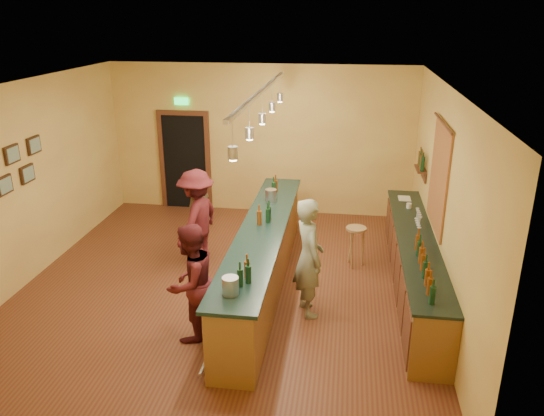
# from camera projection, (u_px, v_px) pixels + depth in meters

# --- Properties ---
(floor) EXTENTS (7.00, 7.00, 0.00)m
(floor) POSITION_uv_depth(u_px,v_px,m) (227.00, 284.00, 8.67)
(floor) COLOR #5D291A
(floor) RESTS_ON ground
(ceiling) EXTENTS (6.50, 7.00, 0.02)m
(ceiling) POSITION_uv_depth(u_px,v_px,m) (220.00, 86.00, 7.55)
(ceiling) COLOR silver
(ceiling) RESTS_ON wall_back
(wall_back) EXTENTS (6.50, 0.02, 3.20)m
(wall_back) POSITION_uv_depth(u_px,v_px,m) (261.00, 140.00, 11.36)
(wall_back) COLOR tan
(wall_back) RESTS_ON floor
(wall_front) EXTENTS (6.50, 0.02, 3.20)m
(wall_front) POSITION_uv_depth(u_px,v_px,m) (137.00, 313.00, 4.87)
(wall_front) COLOR tan
(wall_front) RESTS_ON floor
(wall_left) EXTENTS (0.02, 7.00, 3.20)m
(wall_left) POSITION_uv_depth(u_px,v_px,m) (27.00, 183.00, 8.55)
(wall_left) COLOR tan
(wall_left) RESTS_ON floor
(wall_right) EXTENTS (0.02, 7.00, 3.20)m
(wall_right) POSITION_uv_depth(u_px,v_px,m) (443.00, 202.00, 7.68)
(wall_right) COLOR tan
(wall_right) RESTS_ON floor
(doorway) EXTENTS (1.15, 0.09, 2.48)m
(doorway) POSITION_uv_depth(u_px,v_px,m) (185.00, 159.00, 11.73)
(doorway) COLOR black
(doorway) RESTS_ON wall_back
(tapestry) EXTENTS (0.03, 1.40, 1.60)m
(tapestry) POSITION_uv_depth(u_px,v_px,m) (439.00, 178.00, 7.96)
(tapestry) COLOR maroon
(tapestry) RESTS_ON wall_right
(bottle_shelf) EXTENTS (0.17, 0.55, 0.54)m
(bottle_shelf) POSITION_uv_depth(u_px,v_px,m) (422.00, 163.00, 9.43)
(bottle_shelf) COLOR #4D2417
(bottle_shelf) RESTS_ON wall_right
(back_counter) EXTENTS (0.60, 4.55, 1.27)m
(back_counter) POSITION_uv_depth(u_px,v_px,m) (414.00, 264.00, 8.27)
(back_counter) COLOR brown
(back_counter) RESTS_ON floor
(tasting_bar) EXTENTS (0.73, 5.10, 1.38)m
(tasting_bar) POSITION_uv_depth(u_px,v_px,m) (263.00, 253.00, 8.38)
(tasting_bar) COLOR brown
(tasting_bar) RESTS_ON floor
(pendant_track) EXTENTS (0.11, 4.60, 0.50)m
(pendant_track) POSITION_uv_depth(u_px,v_px,m) (262.00, 102.00, 7.55)
(pendant_track) COLOR silver
(pendant_track) RESTS_ON ceiling
(bartender) EXTENTS (0.65, 0.76, 1.78)m
(bartender) POSITION_uv_depth(u_px,v_px,m) (309.00, 258.00, 7.58)
(bartender) COLOR gray
(bartender) RESTS_ON floor
(customer_a) EXTENTS (0.90, 0.99, 1.64)m
(customer_a) POSITION_uv_depth(u_px,v_px,m) (190.00, 283.00, 7.01)
(customer_a) COLOR #59191E
(customer_a) RESTS_ON floor
(customer_b) EXTENTS (0.44, 0.97, 1.64)m
(customer_b) POSITION_uv_depth(u_px,v_px,m) (199.00, 215.00, 9.36)
(customer_b) COLOR #997A51
(customer_b) RESTS_ON floor
(customer_c) EXTENTS (0.89, 1.24, 1.73)m
(customer_c) POSITION_uv_depth(u_px,v_px,m) (197.00, 219.00, 9.07)
(customer_c) COLOR #59191E
(customer_c) RESTS_ON floor
(bar_stool) EXTENTS (0.35, 0.35, 0.72)m
(bar_stool) POSITION_uv_depth(u_px,v_px,m) (356.00, 235.00, 9.13)
(bar_stool) COLOR #AB754D
(bar_stool) RESTS_ON floor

